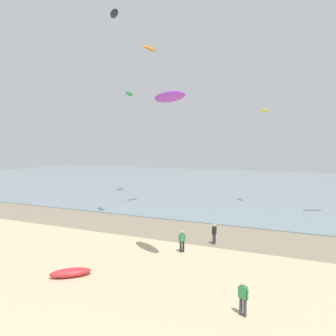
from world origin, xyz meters
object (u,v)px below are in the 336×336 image
object	(u,v)px
kite_aloft_0	(150,49)
person_left_flank	(182,241)
kite_aloft_8	(129,94)
kite_aloft_2	(169,97)
person_by_waterline	(214,233)
kite_aloft_1	(114,14)
person_nearest_camera	(243,297)
grounded_kite	(70,273)
kite_aloft_7	(264,111)

from	to	relation	value
kite_aloft_0	person_left_flank	bearing A→B (deg)	48.65
person_left_flank	kite_aloft_8	distance (m)	32.87
person_left_flank	kite_aloft_0	world-z (taller)	kite_aloft_0
kite_aloft_0	kite_aloft_2	bearing A→B (deg)	43.73
person_by_waterline	kite_aloft_1	distance (m)	23.20
kite_aloft_1	kite_aloft_0	bearing A→B (deg)	-42.03
person_by_waterline	kite_aloft_2	xyz separation A→B (m)	(-1.56, -5.95, 10.51)
kite_aloft_0	kite_aloft_8	world-z (taller)	kite_aloft_0
kite_aloft_2	kite_aloft_8	world-z (taller)	kite_aloft_8
person_nearest_camera	grounded_kite	size ratio (longest dim) A/B	0.68
kite_aloft_2	person_nearest_camera	bearing A→B (deg)	-2.42
person_left_flank	grounded_kite	world-z (taller)	person_left_flank
person_left_flank	grounded_kite	size ratio (longest dim) A/B	0.68
grounded_kite	person_by_waterline	bearing A→B (deg)	15.77
kite_aloft_1	kite_aloft_7	distance (m)	22.37
kite_aloft_0	kite_aloft_7	bearing A→B (deg)	136.09
person_by_waterline	kite_aloft_8	bearing A→B (deg)	135.09
person_left_flank	kite_aloft_2	world-z (taller)	kite_aloft_2
person_left_flank	kite_aloft_7	xyz separation A→B (m)	(3.51, 21.36, 11.91)
grounded_kite	person_nearest_camera	bearing A→B (deg)	-41.60
grounded_kite	kite_aloft_8	bearing A→B (deg)	73.43
kite_aloft_0	grounded_kite	bearing A→B (deg)	25.61
kite_aloft_1	kite_aloft_2	distance (m)	15.77
person_left_flank	kite_aloft_2	bearing A→B (deg)	-86.24
grounded_kite	kite_aloft_2	xyz separation A→B (m)	(5.06, 3.95, 11.18)
kite_aloft_7	kite_aloft_8	distance (m)	21.84
person_left_flank	kite_aloft_1	distance (m)	22.88
kite_aloft_7	kite_aloft_8	xyz separation A→B (m)	(-21.46, 1.22, 3.84)
kite_aloft_8	kite_aloft_2	bearing A→B (deg)	-166.68
person_by_waterline	kite_aloft_7	size ratio (longest dim) A/B	0.82
grounded_kite	kite_aloft_8	size ratio (longest dim) A/B	0.72
person_left_flank	kite_aloft_7	distance (m)	24.70
person_by_waterline	grounded_kite	bearing A→B (deg)	-123.76
grounded_kite	kite_aloft_1	world-z (taller)	kite_aloft_1
kite_aloft_0	kite_aloft_8	size ratio (longest dim) A/B	0.71
person_left_flank	kite_aloft_8	size ratio (longest dim) A/B	0.49
kite_aloft_7	person_left_flank	bearing A→B (deg)	-40.46
grounded_kite	kite_aloft_0	xyz separation A→B (m)	(-4.46, 19.97, 19.90)
person_by_waterline	kite_aloft_8	xyz separation A→B (m)	(-19.71, 19.65, 15.74)
kite_aloft_0	kite_aloft_2	size ratio (longest dim) A/B	0.74
person_by_waterline	person_left_flank	xyz separation A→B (m)	(-1.76, -2.93, 0.00)
kite_aloft_7	kite_aloft_8	bearing A→B (deg)	-124.40
kite_aloft_2	kite_aloft_1	bearing A→B (deg)	173.14
kite_aloft_1	kite_aloft_2	size ratio (longest dim) A/B	0.66
person_by_waterline	kite_aloft_2	bearing A→B (deg)	-104.68
kite_aloft_0	person_nearest_camera	bearing A→B (deg)	50.05
person_left_flank	person_by_waterline	bearing A→B (deg)	59.05
kite_aloft_0	person_by_waterline	bearing A→B (deg)	60.74
person_by_waterline	kite_aloft_7	bearing A→B (deg)	84.58
grounded_kite	kite_aloft_8	xyz separation A→B (m)	(-13.10, 29.55, 16.41)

